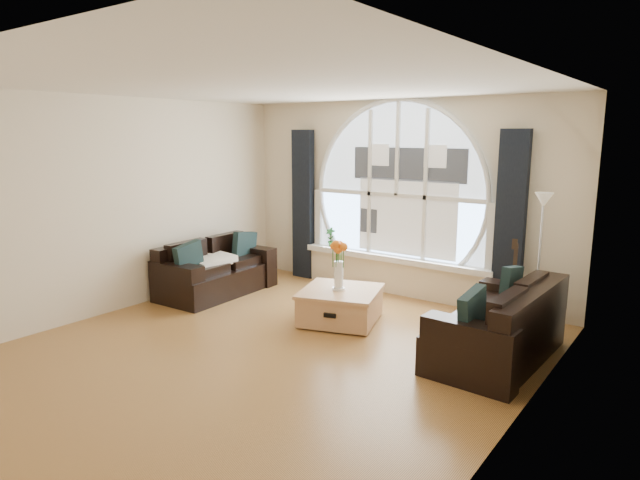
{
  "coord_description": "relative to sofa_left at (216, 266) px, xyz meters",
  "views": [
    {
      "loc": [
        3.62,
        -4.01,
        2.24
      ],
      "look_at": [
        0.0,
        0.9,
        1.05
      ],
      "focal_mm": 30.64,
      "sensor_mm": 36.0,
      "label": 1
    }
  ],
  "objects": [
    {
      "name": "ground",
      "position": [
        2.02,
        -1.16,
        -0.4
      ],
      "size": [
        5.0,
        5.5,
        0.01
      ],
      "primitive_type": "cube",
      "color": "brown",
      "rests_on": "ground"
    },
    {
      "name": "ceiling",
      "position": [
        2.02,
        -1.16,
        2.3
      ],
      "size": [
        5.0,
        5.5,
        0.01
      ],
      "primitive_type": "cube",
      "color": "silver",
      "rests_on": "ground"
    },
    {
      "name": "wall_back",
      "position": [
        2.02,
        1.59,
        0.95
      ],
      "size": [
        5.0,
        0.01,
        2.7
      ],
      "primitive_type": "cube",
      "color": "beige",
      "rests_on": "ground"
    },
    {
      "name": "wall_left",
      "position": [
        -0.48,
        -1.16,
        0.95
      ],
      "size": [
        0.01,
        5.5,
        2.7
      ],
      "primitive_type": "cube",
      "color": "beige",
      "rests_on": "ground"
    },
    {
      "name": "wall_right",
      "position": [
        4.52,
        -1.16,
        0.95
      ],
      "size": [
        0.01,
        5.5,
        2.7
      ],
      "primitive_type": "cube",
      "color": "beige",
      "rests_on": "ground"
    },
    {
      "name": "attic_slope",
      "position": [
        4.22,
        -1.16,
        1.95
      ],
      "size": [
        0.92,
        5.5,
        0.72
      ],
      "primitive_type": "cube",
      "color": "silver",
      "rests_on": "ground"
    },
    {
      "name": "arched_window",
      "position": [
        2.02,
        1.56,
        1.23
      ],
      "size": [
        2.6,
        0.06,
        2.15
      ],
      "primitive_type": "cube",
      "color": "silver",
      "rests_on": "wall_back"
    },
    {
      "name": "window_sill",
      "position": [
        2.02,
        1.49,
        0.11
      ],
      "size": [
        2.9,
        0.22,
        0.08
      ],
      "primitive_type": "cube",
      "color": "white",
      "rests_on": "wall_back"
    },
    {
      "name": "window_frame",
      "position": [
        2.02,
        1.53,
        1.23
      ],
      "size": [
        2.76,
        0.08,
        2.15
      ],
      "primitive_type": "cube",
      "color": "white",
      "rests_on": "wall_back"
    },
    {
      "name": "neighbor_house",
      "position": [
        2.17,
        1.54,
        1.1
      ],
      "size": [
        1.7,
        0.02,
        1.5
      ],
      "primitive_type": "cube",
      "color": "silver",
      "rests_on": "wall_back"
    },
    {
      "name": "curtain_left",
      "position": [
        0.42,
        1.47,
        0.75
      ],
      "size": [
        0.35,
        0.12,
        2.3
      ],
      "primitive_type": "cube",
      "color": "black",
      "rests_on": "ground"
    },
    {
      "name": "curtain_right",
      "position": [
        3.62,
        1.47,
        0.75
      ],
      "size": [
        0.35,
        0.12,
        2.3
      ],
      "primitive_type": "cube",
      "color": "black",
      "rests_on": "ground"
    },
    {
      "name": "sofa_left",
      "position": [
        0.0,
        0.0,
        0.0
      ],
      "size": [
        0.9,
        1.69,
        0.73
      ],
      "primitive_type": "cube",
      "rotation": [
        0.0,
        0.0,
        0.04
      ],
      "color": "black",
      "rests_on": "ground"
    },
    {
      "name": "sofa_right",
      "position": [
        3.97,
        0.07,
        0.0
      ],
      "size": [
        0.94,
        1.76,
        0.77
      ],
      "primitive_type": "cube",
      "rotation": [
        0.0,
        0.0,
        -0.04
      ],
      "color": "black",
      "rests_on": "ground"
    },
    {
      "name": "coffee_chest",
      "position": [
        2.09,
        0.06,
        -0.18
      ],
      "size": [
        1.14,
        1.14,
        0.44
      ],
      "primitive_type": "cube",
      "rotation": [
        0.0,
        0.0,
        0.32
      ],
      "color": "tan",
      "rests_on": "ground"
    },
    {
      "name": "throw_blanket",
      "position": [
        -0.01,
        -0.1,
        0.1
      ],
      "size": [
        0.63,
        0.63,
        0.1
      ],
      "primitive_type": "cube",
      "rotation": [
        0.0,
        0.0,
        -0.16
      ],
      "color": "silver",
      "rests_on": "sofa_left"
    },
    {
      "name": "vase_flowers",
      "position": [
        2.08,
        0.04,
        0.39
      ],
      "size": [
        0.24,
        0.24,
        0.7
      ],
      "primitive_type": "cube",
      "color": "white",
      "rests_on": "coffee_chest"
    },
    {
      "name": "floor_lamp",
      "position": [
        4.07,
        1.14,
        0.4
      ],
      "size": [
        0.24,
        0.24,
        1.6
      ],
      "primitive_type": "cube",
      "color": "#B2B2B2",
      "rests_on": "ground"
    },
    {
      "name": "guitar",
      "position": [
        3.81,
        1.18,
        0.13
      ],
      "size": [
        0.41,
        0.32,
        1.06
      ],
      "primitive_type": "cube",
      "rotation": [
        0.0,
        0.0,
        0.23
      ],
      "color": "brown",
      "rests_on": "ground"
    },
    {
      "name": "potted_plant",
      "position": [
        0.93,
        1.49,
        0.3
      ],
      "size": [
        0.17,
        0.13,
        0.29
      ],
      "primitive_type": "imported",
      "rotation": [
        0.0,
        0.0,
        0.2
      ],
      "color": "#1E6023",
      "rests_on": "window_sill"
    }
  ]
}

